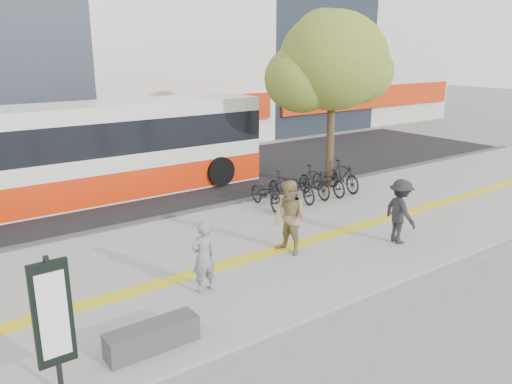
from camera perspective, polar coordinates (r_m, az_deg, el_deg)
ground at (r=11.28m, az=-1.88°, el=-10.54°), size 120.00×120.00×0.00m
sidewalk at (r=12.42m, az=-5.82°, el=-7.85°), size 40.00×7.00×0.08m
tactile_strip at (r=12.01m, az=-4.60°, el=-8.44°), size 40.00×0.45×0.01m
street at (r=18.94m, az=-17.42°, el=-0.17°), size 40.00×8.00×0.06m
curb at (r=15.34m, az=-12.49°, el=-3.35°), size 40.00×0.25×0.14m
bench at (r=9.11m, az=-11.54°, el=-15.61°), size 1.60×0.45×0.45m
signboard at (r=7.91m, az=-21.82°, el=-12.81°), size 0.55×0.10×2.20m
street_tree at (r=18.42m, az=8.34°, el=14.12°), size 4.40×3.80×6.31m
bus at (r=18.10m, az=-17.58°, el=4.09°), size 11.97×2.84×3.19m
bicycle_row at (r=17.22m, az=5.63°, el=0.88°), size 4.22×1.93×1.09m
seated_woman at (r=10.65m, az=-5.94°, el=-7.26°), size 0.57×0.39×1.53m
pedestrian_tan at (r=12.49m, az=3.78°, el=-2.89°), size 0.81×0.98×1.86m
pedestrian_dark at (r=13.72m, az=15.88°, el=-2.10°), size 0.88×1.22×1.70m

